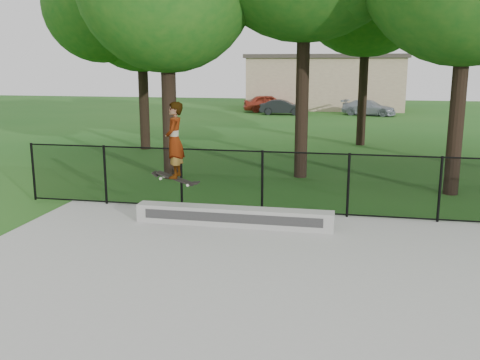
{
  "coord_description": "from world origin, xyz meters",
  "views": [
    {
      "loc": [
        -0.05,
        -6.31,
        3.52
      ],
      "look_at": [
        -2.19,
        4.2,
        1.2
      ],
      "focal_mm": 40.0,
      "sensor_mm": 36.0,
      "label": 1
    }
  ],
  "objects": [
    {
      "name": "ground",
      "position": [
        0.0,
        0.0,
        0.0
      ],
      "size": [
        100.0,
        100.0,
        0.0
      ],
      "primitive_type": "plane",
      "color": "#1A5518",
      "rests_on": "ground"
    },
    {
      "name": "concrete_slab",
      "position": [
        0.0,
        0.0,
        0.03
      ],
      "size": [
        14.0,
        12.0,
        0.06
      ],
      "primitive_type": "cube",
      "color": "#ACACA6",
      "rests_on": "ground"
    },
    {
      "name": "grind_ledge",
      "position": [
        -2.44,
        4.7,
        0.26
      ],
      "size": [
        4.35,
        0.4,
        0.41
      ],
      "primitive_type": "cube",
      "color": "#9A9A95",
      "rests_on": "concrete_slab"
    },
    {
      "name": "car_a",
      "position": [
        -6.01,
        33.87,
        0.65
      ],
      "size": [
        4.07,
        2.49,
        1.3
      ],
      "primitive_type": "imported",
      "rotation": [
        0.0,
        0.0,
        1.84
      ],
      "color": "maroon",
      "rests_on": "ground"
    },
    {
      "name": "car_b",
      "position": [
        -4.73,
        31.93,
        0.53
      ],
      "size": [
        2.94,
        1.2,
        1.06
      ],
      "primitive_type": "imported",
      "rotation": [
        0.0,
        0.0,
        1.6
      ],
      "color": "black",
      "rests_on": "ground"
    },
    {
      "name": "car_c",
      "position": [
        1.3,
        32.56,
        0.54
      ],
      "size": [
        3.74,
        2.49,
        1.09
      ],
      "primitive_type": "imported",
      "rotation": [
        0.0,
        0.0,
        1.26
      ],
      "color": "#8C949F",
      "rests_on": "ground"
    },
    {
      "name": "skater_airborne",
      "position": [
        -3.65,
        4.42,
        1.92
      ],
      "size": [
        0.81,
        0.63,
        1.81
      ],
      "color": "black",
      "rests_on": "ground"
    },
    {
      "name": "chainlink_fence",
      "position": [
        0.0,
        5.9,
        0.81
      ],
      "size": [
        16.06,
        0.06,
        1.5
      ],
      "color": "black",
      "rests_on": "concrete_slab"
    },
    {
      "name": "distant_building",
      "position": [
        -2.0,
        38.0,
        2.16
      ],
      "size": [
        12.4,
        6.4,
        4.3
      ],
      "color": "#C9B08D",
      "rests_on": "ground"
    }
  ]
}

